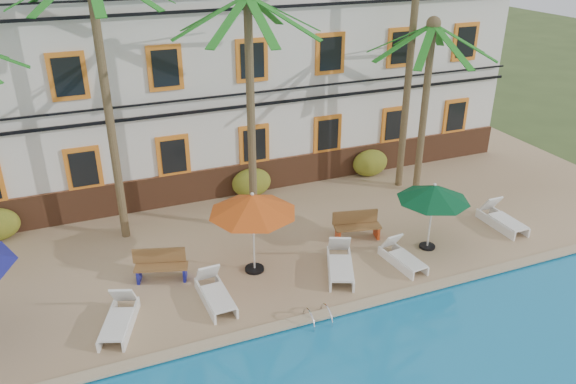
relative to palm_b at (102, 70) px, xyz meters
name	(u,v)px	position (x,y,z in m)	size (l,w,h in m)	color
ground	(287,309)	(3.56, -5.31, -5.73)	(100.00, 100.00, 0.00)	#384C23
pool_deck	(233,224)	(3.56, -0.31, -5.61)	(30.00, 12.00, 0.25)	tan
pool_coping	(300,320)	(3.56, -6.21, -5.45)	(30.00, 0.35, 0.06)	tan
hotel_building	(189,44)	(3.56, 4.67, -0.36)	(25.40, 6.44, 10.22)	silver
palm_b	(102,70)	(0.00, 0.00, 0.00)	(4.48, 4.48, 8.58)	brown
palm_c	(250,82)	(4.08, -1.08, -0.49)	(4.48, 4.48, 7.72)	brown
palm_d	(414,13)	(10.46, 0.06, 1.02)	(4.48, 4.48, 10.41)	brown
palm_e	(427,81)	(10.81, -0.60, -1.22)	(4.48, 4.48, 6.47)	brown
shrub_mid	(251,183)	(4.80, 1.29, -4.93)	(1.50, 0.90, 1.10)	#265518
shrub_right	(370,163)	(9.85, 1.29, -4.93)	(1.50, 0.90, 1.10)	#265518
umbrella_red	(253,204)	(3.25, -3.52, -3.30)	(2.55, 2.55, 2.55)	black
umbrella_green	(434,193)	(8.74, -4.35, -3.57)	(2.24, 2.24, 2.24)	black
lounger_b	(119,318)	(-0.76, -4.70, -5.20)	(1.25, 1.95, 0.87)	white
lounger_c	(215,293)	(1.76, -4.56, -5.20)	(0.73, 1.88, 0.88)	white
lounger_d	(340,263)	(5.53, -4.57, -5.18)	(1.43, 2.09, 0.93)	white
lounger_e	(402,256)	(7.46, -4.86, -5.22)	(0.77, 1.74, 0.80)	white
lounger_f	(502,219)	(11.86, -4.12, -5.19)	(0.68, 1.87, 0.88)	white
bench_left	(161,264)	(0.66, -2.91, -5.01)	(1.57, 0.90, 0.93)	olive
bench_right	(357,225)	(6.96, -2.95, -5.01)	(1.57, 0.79, 0.93)	olive
pool_ladder	(318,319)	(4.01, -6.31, -5.48)	(0.54, 0.74, 0.74)	silver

